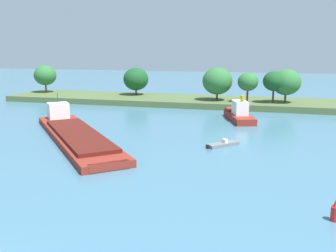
# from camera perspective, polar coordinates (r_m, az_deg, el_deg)

# --- Properties ---
(treeline_island) EXTENTS (87.49, 16.43, 9.09)m
(treeline_island) POSITION_cam_1_polar(r_m,az_deg,el_deg) (92.58, 1.96, 5.07)
(treeline_island) COLOR #4C6038
(treeline_island) RESTS_ON ground
(fishing_skiff) EXTENTS (4.45, 4.55, 0.99)m
(fishing_skiff) POSITION_cam_1_polar(r_m,az_deg,el_deg) (53.02, 8.33, -2.79)
(fishing_skiff) COLOR slate
(fishing_skiff) RESTS_ON ground
(tugboat) EXTENTS (7.01, 11.75, 5.01)m
(tugboat) POSITION_cam_1_polar(r_m,az_deg,el_deg) (72.32, 10.79, 1.86)
(tugboat) COLOR maroon
(tugboat) RESTS_ON ground
(cargo_barge) EXTENTS (26.42, 28.93, 5.53)m
(cargo_barge) POSITION_cam_1_polar(r_m,az_deg,el_deg) (58.57, -14.04, -1.07)
(cargo_barge) COLOR maroon
(cargo_barge) RESTS_ON ground
(channel_buoy_red) EXTENTS (0.70, 0.70, 1.90)m
(channel_buoy_red) POSITION_cam_1_polar(r_m,az_deg,el_deg) (33.20, 24.19, -11.81)
(channel_buoy_red) COLOR red
(channel_buoy_red) RESTS_ON ground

